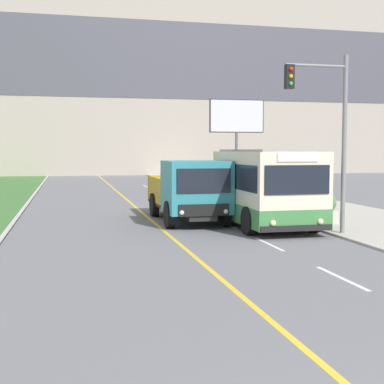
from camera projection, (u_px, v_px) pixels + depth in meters
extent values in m
cube|color=silver|center=(341.00, 278.00, 12.39)|extent=(0.12, 2.40, 0.01)
cube|color=silver|center=(269.00, 244.00, 16.85)|extent=(0.12, 2.40, 0.01)
cube|color=silver|center=(227.00, 224.00, 21.32)|extent=(0.12, 2.40, 0.01)
cube|color=silver|center=(199.00, 211.00, 25.79)|extent=(0.12, 2.40, 0.01)
cube|color=silver|center=(180.00, 202.00, 30.25)|extent=(0.12, 2.40, 0.01)
cube|color=silver|center=(165.00, 195.00, 34.72)|extent=(0.12, 2.40, 0.01)
cube|color=silver|center=(154.00, 190.00, 39.19)|extent=(0.12, 2.40, 0.01)
cube|color=silver|center=(145.00, 186.00, 43.65)|extent=(0.12, 2.40, 0.01)
cube|color=#A89E8E|center=(95.00, 68.00, 64.13)|extent=(80.00, 8.00, 25.49)
cube|color=#4C4C56|center=(97.00, 57.00, 60.18)|extent=(80.00, 0.04, 8.92)
cube|color=beige|center=(266.00, 186.00, 20.37)|extent=(2.60, 5.69, 2.63)
cube|color=#3D7F42|center=(266.00, 211.00, 20.44)|extent=(2.62, 5.71, 0.70)
cube|color=black|center=(266.00, 176.00, 20.33)|extent=(2.62, 5.24, 0.92)
cube|color=gray|center=(266.00, 150.00, 20.26)|extent=(2.21, 5.12, 0.08)
cube|color=black|center=(297.00, 180.00, 17.55)|extent=(2.29, 0.04, 0.97)
cube|color=black|center=(297.00, 228.00, 17.67)|extent=(2.55, 0.06, 0.20)
sphere|color=#F4EAB2|center=(273.00, 223.00, 17.45)|extent=(0.20, 0.20, 0.20)
sphere|color=#F4EAB2|center=(320.00, 222.00, 17.83)|extent=(0.20, 0.20, 0.20)
cube|color=white|center=(298.00, 157.00, 17.49)|extent=(1.43, 0.04, 0.28)
cylinder|color=black|center=(249.00, 221.00, 18.62)|extent=(0.28, 1.00, 1.00)
cylinder|color=black|center=(314.00, 219.00, 19.18)|extent=(0.28, 1.00, 1.00)
cylinder|color=black|center=(221.00, 210.00, 21.94)|extent=(0.28, 1.00, 1.00)
cylinder|color=black|center=(278.00, 208.00, 22.50)|extent=(0.28, 1.00, 1.00)
cube|color=black|center=(185.00, 209.00, 22.61)|extent=(1.07, 6.27, 0.20)
cube|color=teal|center=(196.00, 187.00, 20.64)|extent=(2.38, 2.39, 1.99)
cube|color=black|center=(204.00, 181.00, 19.44)|extent=(2.02, 0.04, 0.90)
cube|color=black|center=(204.00, 210.00, 19.51)|extent=(1.90, 0.06, 0.44)
sphere|color=silver|center=(182.00, 213.00, 19.32)|extent=(0.18, 0.18, 0.18)
sphere|color=silver|center=(226.00, 212.00, 19.70)|extent=(0.18, 0.18, 0.18)
cube|color=#B7931E|center=(179.00, 203.00, 23.88)|extent=(2.26, 3.62, 0.12)
cube|color=#B7931E|center=(155.00, 191.00, 23.60)|extent=(0.12, 3.62, 1.21)
cube|color=#B7931E|center=(202.00, 190.00, 24.08)|extent=(0.12, 3.62, 1.21)
cube|color=#B7931E|center=(188.00, 194.00, 22.14)|extent=(2.26, 0.12, 1.21)
cube|color=#B7931E|center=(172.00, 188.00, 25.54)|extent=(2.26, 0.12, 1.21)
cube|color=#B7931E|center=(188.00, 176.00, 22.08)|extent=(2.26, 0.12, 0.24)
cylinder|color=black|center=(170.00, 215.00, 20.24)|extent=(0.30, 1.04, 1.04)
cylinder|color=black|center=(225.00, 213.00, 20.74)|extent=(0.30, 1.04, 1.04)
cylinder|color=black|center=(154.00, 205.00, 23.82)|extent=(0.30, 1.04, 1.04)
cylinder|color=black|center=(202.00, 204.00, 24.31)|extent=(0.30, 1.04, 1.04)
cube|color=silver|center=(174.00, 184.00, 38.27)|extent=(1.80, 4.30, 0.61)
cube|color=black|center=(174.00, 176.00, 38.32)|extent=(1.53, 2.36, 0.65)
cylinder|color=black|center=(166.00, 188.00, 36.85)|extent=(0.18, 0.62, 0.62)
cylinder|color=black|center=(189.00, 188.00, 37.21)|extent=(0.18, 0.62, 0.62)
cylinder|color=black|center=(160.00, 186.00, 39.35)|extent=(0.18, 0.62, 0.62)
cylinder|color=black|center=(182.00, 186.00, 39.72)|extent=(0.18, 0.62, 0.62)
cylinder|color=slate|center=(344.00, 146.00, 18.40)|extent=(0.16, 0.16, 6.19)
cylinder|color=slate|center=(316.00, 66.00, 17.94)|extent=(2.20, 0.10, 0.10)
cube|color=black|center=(289.00, 77.00, 17.76)|extent=(0.28, 0.24, 0.80)
sphere|color=red|center=(291.00, 69.00, 17.61)|extent=(0.14, 0.14, 0.14)
sphere|color=orange|center=(291.00, 76.00, 17.63)|extent=(0.14, 0.14, 0.14)
sphere|color=green|center=(291.00, 84.00, 17.65)|extent=(0.14, 0.14, 0.14)
cylinder|color=#59595B|center=(236.00, 159.00, 44.03)|extent=(0.24, 0.24, 4.45)
cube|color=#333333|center=(237.00, 116.00, 43.75)|extent=(4.61, 0.20, 2.72)
cube|color=silver|center=(237.00, 116.00, 43.64)|extent=(4.45, 0.02, 2.56)
cylinder|color=#B7B2A8|center=(325.00, 216.00, 21.25)|extent=(1.05, 1.05, 0.52)
sphere|color=#477A38|center=(326.00, 202.00, 21.21)|extent=(0.84, 0.84, 0.84)
cylinder|color=#B7B2A8|center=(292.00, 207.00, 24.70)|extent=(1.03, 1.03, 0.46)
sphere|color=#477A38|center=(293.00, 196.00, 24.66)|extent=(0.83, 0.83, 0.83)
cylinder|color=#B7B2A8|center=(264.00, 200.00, 28.11)|extent=(1.11, 1.11, 0.50)
sphere|color=#477A38|center=(264.00, 190.00, 28.06)|extent=(0.89, 0.89, 0.89)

